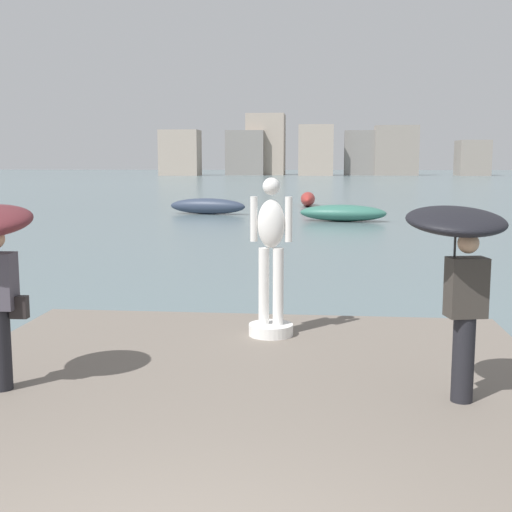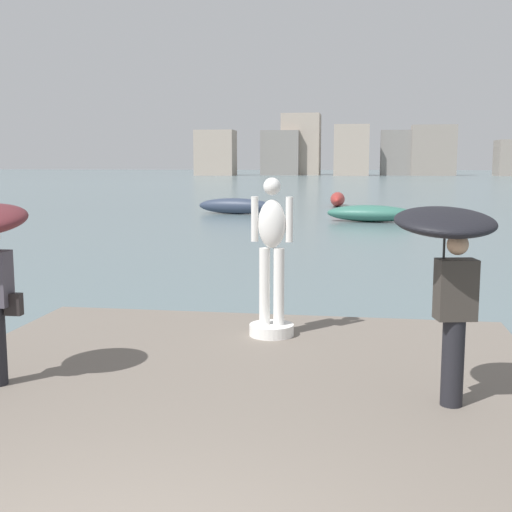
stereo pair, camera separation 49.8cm
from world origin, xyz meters
The scene contains 8 objects.
ground_plane centered at (0.00, 40.00, 0.00)m, with size 400.00×400.00×0.00m, color slate.
pier centered at (0.00, 2.14, 0.20)m, with size 7.08×10.28×0.40m, color #70665B.
statue_white_figure centered at (0.19, 5.99, 1.35)m, with size 0.62×0.62×2.21m.
onlooker_right centered at (2.25, 3.59, 1.94)m, with size 1.16×1.18×2.03m.
boat_near centered at (-5.37, 32.63, 0.43)m, with size 4.37×1.65×0.86m.
boat_mid centered at (-0.09, 40.00, 0.45)m, with size 0.97×3.81×0.89m.
boat_far centered at (1.84, 28.91, 0.40)m, with size 4.30×2.04×0.79m.
distant_skyline centered at (-2.90, 140.78, 5.20)m, with size 68.26×14.05×13.13m.
Camera 1 is at (0.90, -3.10, 2.82)m, focal length 46.65 mm.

